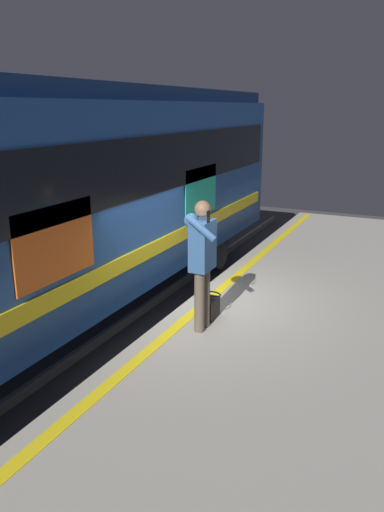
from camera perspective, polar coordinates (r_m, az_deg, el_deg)
ground_plane at (r=8.14m, az=-0.76°, el=-10.91°), size 24.37×24.37×0.00m
platform at (r=7.32m, az=16.87°, el=-11.29°), size 15.19×4.85×0.85m
safety_line at (r=7.65m, az=1.24°, el=-5.67°), size 14.88×0.16×0.01m
track_rail_near at (r=8.74m, az=-9.15°, el=-8.47°), size 19.75×0.08×0.16m
track_rail_far at (r=9.57m, az=-16.32°, el=-6.66°), size 19.75×0.08×0.16m
train_carriage at (r=8.38m, az=-14.31°, el=7.65°), size 11.76×2.98×3.97m
passenger at (r=6.51m, az=1.17°, el=0.09°), size 0.57×0.55×1.79m
handbag at (r=7.15m, az=2.07°, el=-5.96°), size 0.35×0.32×0.36m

